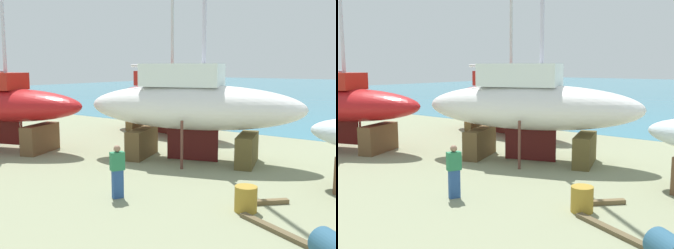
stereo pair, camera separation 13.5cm
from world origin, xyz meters
TOP-DOWN VIEW (x-y plane):
  - ground_plane at (0.00, -3.26)m, footprint 43.56×43.56m
  - sailboat_large_starboard at (-0.14, -0.52)m, footprint 10.07×5.86m
  - sailboat_far_slipway at (-5.35, 4.53)m, footprint 9.58×4.26m
  - worker at (0.88, -6.27)m, footprint 0.41×0.50m
  - barrel_ochre at (7.58, -6.69)m, footprint 1.10×1.07m
  - barrel_rust_mid at (4.68, -4.94)m, footprint 0.78×0.78m
  - timber_plank_far at (6.11, -5.89)m, footprint 2.72×1.31m
  - timber_short_skew at (-12.92, 0.59)m, footprint 0.80×2.48m
  - timber_plank_near at (4.89, -4.01)m, footprint 1.16×1.18m

SIDE VIEW (x-z plane):
  - ground_plane at x=0.00m, z-range 0.00..0.00m
  - timber_short_skew at x=-12.92m, z-range 0.00..0.11m
  - timber_plank_far at x=6.11m, z-range 0.00..0.11m
  - timber_plank_near at x=4.89m, z-range 0.00..0.14m
  - barrel_ochre at x=7.58m, z-range 0.00..0.68m
  - barrel_rust_mid at x=4.68m, z-range 0.00..0.75m
  - worker at x=0.88m, z-range 0.03..1.74m
  - sailboat_far_slipway at x=-5.35m, z-range -4.73..9.05m
  - sailboat_large_starboard at x=-0.14m, z-range -6.07..10.97m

